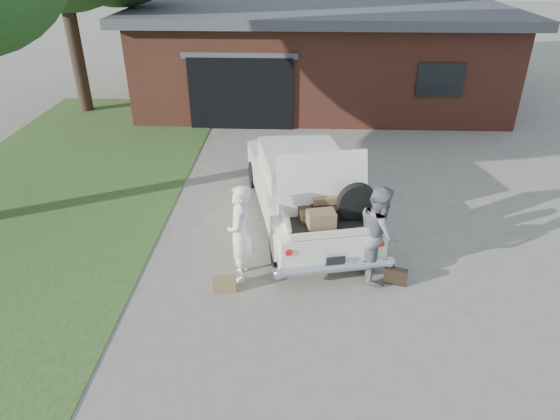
{
  "coord_description": "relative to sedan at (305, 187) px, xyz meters",
  "views": [
    {
      "loc": [
        0.31,
        -7.12,
        5.33
      ],
      "look_at": [
        0.0,
        0.6,
        1.1
      ],
      "focal_mm": 32.0,
      "sensor_mm": 36.0,
      "label": 1
    }
  ],
  "objects": [
    {
      "name": "suitcase_left",
      "position": [
        -1.36,
        -2.61,
        -0.59
      ],
      "size": [
        0.4,
        0.15,
        0.3
      ],
      "primitive_type": "cube",
      "rotation": [
        0.0,
        0.0,
        0.08
      ],
      "color": "olive",
      "rests_on": "ground"
    },
    {
      "name": "grass_strip",
      "position": [
        -5.96,
        0.72,
        -0.73
      ],
      "size": [
        6.0,
        16.0,
        0.02
      ],
      "primitive_type": "cube",
      "color": "#2D4C1E",
      "rests_on": "ground"
    },
    {
      "name": "house",
      "position": [
        0.53,
        9.19,
        0.93
      ],
      "size": [
        12.8,
        7.8,
        3.3
      ],
      "color": "brown",
      "rests_on": "ground"
    },
    {
      "name": "sedan",
      "position": [
        0.0,
        0.0,
        0.0
      ],
      "size": [
        2.94,
        5.31,
        2.05
      ],
      "rotation": [
        0.0,
        0.0,
        0.21
      ],
      "color": "white",
      "rests_on": "ground"
    },
    {
      "name": "suitcase_right",
      "position": [
        1.58,
        -2.26,
        -0.59
      ],
      "size": [
        0.41,
        0.23,
        0.3
      ],
      "primitive_type": "cube",
      "rotation": [
        0.0,
        0.0,
        -0.3
      ],
      "color": "black",
      "rests_on": "ground"
    },
    {
      "name": "woman_left",
      "position": [
        -1.12,
        -2.18,
        0.16
      ],
      "size": [
        0.43,
        0.66,
        1.79
      ],
      "primitive_type": "imported",
      "rotation": [
        0.0,
        0.0,
        -1.56
      ],
      "color": "white",
      "rests_on": "ground"
    },
    {
      "name": "woman_right",
      "position": [
        1.25,
        -2.03,
        0.14
      ],
      "size": [
        0.72,
        0.89,
        1.76
      ],
      "primitive_type": "imported",
      "rotation": [
        0.0,
        0.0,
        1.63
      ],
      "color": "slate",
      "rests_on": "ground"
    },
    {
      "name": "ground",
      "position": [
        -0.46,
        -2.28,
        -0.74
      ],
      "size": [
        90.0,
        90.0,
        0.0
      ],
      "primitive_type": "plane",
      "color": "gray",
      "rests_on": "ground"
    }
  ]
}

